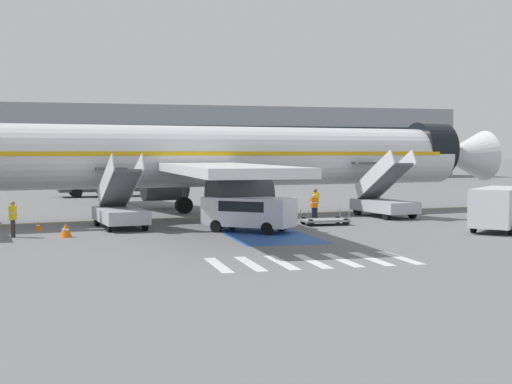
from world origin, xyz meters
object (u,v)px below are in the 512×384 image
Objects in this scene: traffic_cone_1 at (12,225)px; traffic_cone_2 at (66,230)px; boarding_stairs_aft at (120,210)px; ground_crew_2 at (314,205)px; ground_crew_0 at (315,201)px; baggage_cart at (325,220)px; terminal_building at (133,143)px; traffic_cone_0 at (38,226)px; airliner at (212,157)px; ground_crew_1 at (13,216)px; service_van_0 at (500,205)px; fuel_tanker at (113,178)px; service_van_1 at (249,211)px; boarding_stairs_forward at (384,201)px.

traffic_cone_2 is (2.75, -4.16, 0.12)m from traffic_cone_1.
boarding_stairs_aft is 3.42× the size of ground_crew_2.
ground_crew_0 reaches higher than traffic_cone_1.
baggage_cart is 73.62m from terminal_building.
airliner is at bearing 27.58° from traffic_cone_0.
ground_crew_1 is at bearing -85.25° from traffic_cone_1.
airliner is at bearing -90.49° from terminal_building.
terminal_building reaches higher than service_van_0.
fuel_tanker is 14.85× the size of traffic_cone_2.
ground_crew_2 is at bearing 172.00° from service_van_1.
baggage_cart is at bearing 118.50° from ground_crew_0.
baggage_cart is at bearing 153.82° from service_van_1.
boarding_stairs_aft reaches higher than traffic_cone_1.
service_van_1 is at bearing -18.33° from traffic_cone_0.
traffic_cone_2 is (-21.73, 3.03, -1.00)m from service_van_0.
service_van_0 reaches higher than traffic_cone_0.
baggage_cart is 4.18m from ground_crew_0.
ground_crew_2 is at bearing 173.63° from baggage_cart.
airliner is 7.97× the size of boarding_stairs_forward.
boarding_stairs_aft is at bearing -8.24° from fuel_tanker.
ground_crew_0 reaches higher than baggage_cart.
baggage_cart is (5.13, -6.60, -3.50)m from airliner.
boarding_stairs_forward is 0.05× the size of terminal_building.
service_van_1 is at bearing -90.30° from terminal_building.
traffic_cone_2 is (-14.38, -4.96, -0.57)m from ground_crew_2.
ground_crew_2 is (0.28, 2.61, 0.65)m from baggage_cart.
ground_crew_2 is at bearing -86.08° from terminal_building.
ground_crew_0 reaches higher than ground_crew_2.
traffic_cone_2 is (1.42, -3.52, 0.11)m from traffic_cone_0.
ground_crew_2 reaches higher than baggage_cart.
ground_crew_1 is (-11.58, 0.50, -0.07)m from service_van_1.
ground_crew_2 is at bearing 5.21° from traffic_cone_0.
airliner is 13.13m from traffic_cone_1.
boarding_stairs_aft is at bearing 141.68° from ground_crew_1.
boarding_stairs_forward is at bearing -0.00° from boarding_stairs_aft.
fuel_tanker is 0.10× the size of terminal_building.
airliner is 9.32m from service_van_1.
service_van_0 is at bearing 103.53° from ground_crew_1.
ground_crew_1 is at bearing 0.12° from ground_crew_2.
service_van_1 is 75.75m from terminal_building.
ground_crew_1 reaches higher than baggage_cart.
ground_crew_0 is (0.85, 4.02, 0.81)m from baggage_cart.
traffic_cone_0 is at bearing -16.72° from fuel_tanker.
boarding_stairs_aft is at bearing -6.41° from traffic_cone_1.
traffic_cone_2 is at bearing 63.56° from ground_crew_0.
ground_crew_1 is 2.58× the size of traffic_cone_2.
traffic_cone_2 is at bearing 38.84° from service_van_0.
ground_crew_2 reaches higher than traffic_cone_1.
boarding_stairs_forward is at bearing -81.94° from terminal_building.
service_van_0 is 1.87× the size of baggage_cart.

